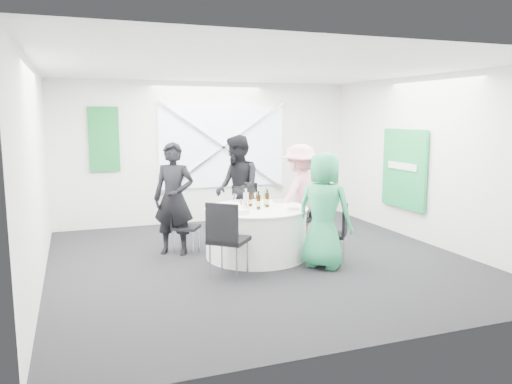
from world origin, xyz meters
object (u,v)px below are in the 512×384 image
object	(u,v)px
person_woman_pink	(300,195)
chair_back_right	(303,214)
banquet_table	(256,232)
person_man_back_left	(174,199)
person_man_back	(237,188)
person_woman_green	(324,210)
chair_back	(246,207)
chair_front_right	(337,229)
green_water_bottle	(266,199)
chair_back_left	(182,222)
chair_front_left	(226,234)
clear_water_bottle	(246,201)

from	to	relation	value
person_woman_pink	chair_back_right	bearing A→B (deg)	84.81
banquet_table	person_man_back_left	xyz separation A→B (m)	(-1.13, 0.60, 0.49)
person_man_back	person_woman_green	xyz separation A→B (m)	(0.66, -1.88, -0.09)
chair_back	person_man_back	xyz separation A→B (m)	(-0.17, -0.03, 0.34)
chair_front_right	person_man_back_left	distance (m)	2.52
person_man_back	chair_front_right	bearing A→B (deg)	30.13
person_man_back	green_water_bottle	distance (m)	0.99
chair_back_left	green_water_bottle	distance (m)	1.38
person_woman_green	chair_front_left	bearing A→B (deg)	50.30
person_woman_pink	green_water_bottle	xyz separation A→B (m)	(-0.76, -0.40, 0.04)
banquet_table	person_woman_green	world-z (taller)	person_woman_green
chair_back	clear_water_bottle	distance (m)	1.24
person_man_back	green_water_bottle	xyz separation A→B (m)	(0.14, -0.98, -0.03)
banquet_table	chair_back_right	bearing A→B (deg)	22.46
chair_back	person_man_back	distance (m)	0.38
chair_back_right	green_water_bottle	bearing A→B (deg)	-89.59
chair_back_right	person_woman_pink	xyz separation A→B (m)	(-0.03, 0.07, 0.31)
chair_back_left	person_man_back	bearing A→B (deg)	-36.23
person_woman_pink	person_woman_green	distance (m)	1.32
chair_front_left	green_water_bottle	xyz separation A→B (m)	(0.92, 0.93, 0.27)
green_water_bottle	person_woman_green	bearing A→B (deg)	-59.94
person_man_back_left	green_water_bottle	distance (m)	1.42
person_woman_pink	clear_water_bottle	bearing A→B (deg)	-1.50
person_man_back_left	person_woman_green	xyz separation A→B (m)	(1.84, -1.43, -0.05)
person_woman_green	chair_back_right	bearing A→B (deg)	-53.02
chair_front_left	clear_water_bottle	size ratio (longest dim) A/B	3.37
person_man_back	person_woman_pink	bearing A→B (deg)	59.80
chair_front_left	person_man_back	bearing A→B (deg)	-71.61
chair_back_right	clear_water_bottle	xyz separation A→B (m)	(-1.16, -0.46, 0.36)
chair_front_right	person_woman_pink	distance (m)	1.25
person_man_back_left	person_woman_green	world-z (taller)	person_man_back_left
banquet_table	clear_water_bottle	xyz separation A→B (m)	(-0.18, -0.05, 0.50)
person_woman_green	person_man_back_left	bearing A→B (deg)	11.46
banquet_table	green_water_bottle	distance (m)	0.54
chair_back	chair_front_right	world-z (taller)	chair_back
banquet_table	chair_back_right	distance (m)	1.07
chair_front_right	person_man_back	distance (m)	2.06
chair_front_right	green_water_bottle	distance (m)	1.19
person_man_back_left	clear_water_bottle	distance (m)	1.15
clear_water_bottle	chair_front_left	bearing A→B (deg)	-124.65
clear_water_bottle	chair_back_right	bearing A→B (deg)	21.53
chair_back	person_woman_pink	xyz separation A→B (m)	(0.74, -0.61, 0.27)
banquet_table	chair_back_left	world-z (taller)	chair_back_left
clear_water_bottle	person_man_back	bearing A→B (deg)	78.45
person_woman_pink	green_water_bottle	world-z (taller)	person_woman_pink
chair_front_right	person_woman_green	distance (m)	0.42
chair_back_right	clear_water_bottle	bearing A→B (deg)	-90.93
chair_front_right	clear_water_bottle	xyz separation A→B (m)	(-1.16, 0.68, 0.37)
chair_back_left	person_man_back_left	distance (m)	0.41
chair_back_left	chair_back_right	size ratio (longest dim) A/B	0.92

